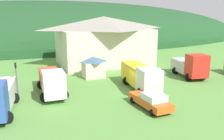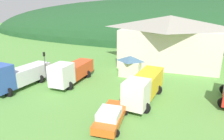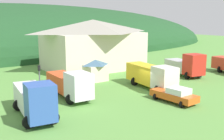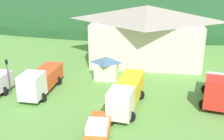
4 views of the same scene
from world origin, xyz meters
name	(u,v)px [view 2 (image 2 of 4)]	position (x,y,z in m)	size (l,w,h in m)	color
ground_plane	(133,100)	(0.00, 0.00, 0.00)	(200.00, 200.00, 0.00)	#5B9342
forested_hill_backdrop	(168,35)	(0.00, 56.15, 0.00)	(146.33, 60.00, 25.56)	#1E4723
depot_building	(169,40)	(2.49, 16.40, 4.40)	(17.00, 11.55, 8.53)	beige
play_shed_cream	(130,65)	(-2.31, 7.96, 1.57)	(3.17, 2.60, 3.05)	beige
box_truck_blue	(18,75)	(-14.52, -1.39, 1.74)	(3.70, 8.37, 3.63)	#3356AD
heavy_rig_white	(71,71)	(-9.10, 2.34, 1.66)	(3.24, 8.16, 3.23)	white
heavy_rig_striped	(144,86)	(1.15, 0.12, 1.75)	(3.64, 8.49, 3.21)	silver
service_pickup_orange	(111,116)	(-0.75, -5.47, 0.83)	(2.60, 5.31, 1.66)	#DC591D
traffic_light_west	(45,64)	(-12.77, 1.84, 2.55)	(0.20, 0.32, 4.15)	#4C4C51
traffic_cone_near_pickup	(154,92)	(1.99, 3.00, 0.00)	(0.36, 0.36, 0.59)	orange
traffic_cone_mid_row	(114,111)	(-1.18, -3.16, 0.00)	(0.36, 0.36, 0.62)	orange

